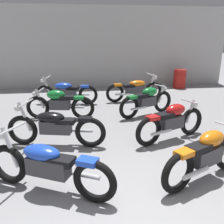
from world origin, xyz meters
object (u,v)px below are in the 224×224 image
object	(u,v)px
motorcycle_left_row_0	(48,165)
motorcycle_right_row_2	(147,100)
motorcycle_left_row_2	(60,103)
motorcycle_right_row_3	(135,89)
oil_drum	(180,79)
motorcycle_left_row_1	(55,126)
motorcycle_right_row_1	(172,121)
motorcycle_left_row_3	(66,92)
motorcycle_right_row_0	(207,154)

from	to	relation	value
motorcycle_left_row_0	motorcycle_right_row_2	bearing A→B (deg)	54.40
motorcycle_left_row_2	motorcycle_right_row_2	world-z (taller)	same
motorcycle_right_row_3	oil_drum	world-z (taller)	motorcycle_right_row_3
motorcycle_left_row_1	motorcycle_right_row_2	xyz separation A→B (m)	(2.54, 1.83, 0.01)
motorcycle_left_row_0	motorcycle_right_row_1	size ratio (longest dim) A/B	1.07
motorcycle_left_row_3	motorcycle_right_row_3	size ratio (longest dim) A/B	1.00
motorcycle_left_row_3	motorcycle_right_row_2	world-z (taller)	motorcycle_left_row_3
motorcycle_left_row_0	motorcycle_right_row_2	xyz separation A→B (m)	(2.51, 3.50, 0.01)
motorcycle_right_row_3	motorcycle_right_row_1	bearing A→B (deg)	-89.37
motorcycle_left_row_2	motorcycle_left_row_3	size ratio (longest dim) A/B	0.91
motorcycle_left_row_0	motorcycle_left_row_1	size ratio (longest dim) A/B	0.93
motorcycle_right_row_1	motorcycle_left_row_2	bearing A→B (deg)	144.56
motorcycle_left_row_1	motorcycle_right_row_0	bearing A→B (deg)	-32.97
motorcycle_left_row_3	motorcycle_left_row_1	bearing A→B (deg)	-91.35
motorcycle_left_row_1	motorcycle_left_row_3	xyz separation A→B (m)	(0.08, 3.42, 0.00)
motorcycle_right_row_0	motorcycle_right_row_2	bearing A→B (deg)	90.51
motorcycle_left_row_2	motorcycle_right_row_0	xyz separation A→B (m)	(2.60, -3.50, 0.00)
motorcycle_right_row_0	motorcycle_left_row_1	bearing A→B (deg)	147.03
motorcycle_left_row_0	motorcycle_left_row_3	world-z (taller)	same
motorcycle_left_row_2	motorcycle_right_row_2	xyz separation A→B (m)	(2.57, -0.00, 0.00)
motorcycle_left_row_0	oil_drum	xyz separation A→B (m)	(5.08, 7.26, -0.03)
motorcycle_left_row_0	motorcycle_right_row_2	size ratio (longest dim) A/B	1.08
motorcycle_left_row_3	motorcycle_right_row_3	bearing A→B (deg)	2.82
motorcycle_left_row_3	motorcycle_right_row_0	size ratio (longest dim) A/B	1.19
motorcycle_left_row_2	motorcycle_right_row_2	distance (m)	2.57
motorcycle_left_row_2	oil_drum	world-z (taller)	motorcycle_left_row_2
motorcycle_left_row_3	motorcycle_right_row_0	distance (m)	5.66
motorcycle_left_row_1	motorcycle_right_row_1	distance (m)	2.60
motorcycle_left_row_1	oil_drum	size ratio (longest dim) A/B	2.52
motorcycle_left_row_2	motorcycle_right_row_2	size ratio (longest dim) A/B	1.07
motorcycle_left_row_0	motorcycle_right_row_3	distance (m)	5.79
motorcycle_left_row_3	oil_drum	xyz separation A→B (m)	(5.04, 2.17, -0.03)
motorcycle_left_row_2	motorcycle_right_row_0	size ratio (longest dim) A/B	1.08
motorcycle_left_row_0	motorcycle_right_row_0	distance (m)	2.54
motorcycle_left_row_3	motorcycle_right_row_3	world-z (taller)	same
motorcycle_left_row_2	motorcycle_right_row_0	bearing A→B (deg)	-53.37
motorcycle_right_row_0	motorcycle_left_row_2	bearing A→B (deg)	126.63
motorcycle_left_row_0	motorcycle_left_row_1	distance (m)	1.67
motorcycle_left_row_2	motorcycle_right_row_1	xyz separation A→B (m)	(2.63, -1.87, 0.00)
motorcycle_left_row_1	motorcycle_right_row_2	distance (m)	3.13
motorcycle_left_row_3	motorcycle_right_row_2	distance (m)	2.93
motorcycle_left_row_2	motorcycle_left_row_0	bearing A→B (deg)	-88.96
motorcycle_left_row_2	motorcycle_right_row_1	bearing A→B (deg)	-35.44
motorcycle_left_row_2	oil_drum	size ratio (longest dim) A/B	2.31
motorcycle_left_row_0	motorcycle_right_row_3	size ratio (longest dim) A/B	0.92
motorcycle_right_row_1	oil_drum	bearing A→B (deg)	65.88
motorcycle_left_row_1	oil_drum	distance (m)	7.58
motorcycle_left_row_3	motorcycle_right_row_3	xyz separation A→B (m)	(2.48, 0.12, 0.00)
motorcycle_left_row_0	oil_drum	size ratio (longest dim) A/B	2.34
motorcycle_right_row_0	motorcycle_left_row_0	bearing A→B (deg)	-179.87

